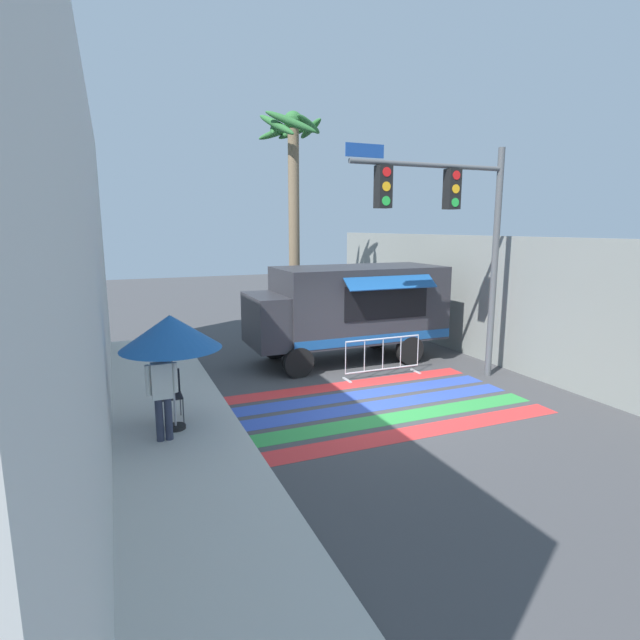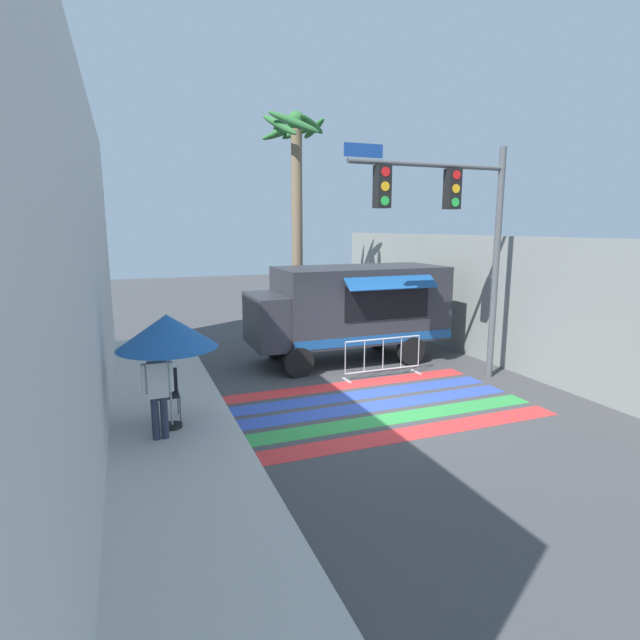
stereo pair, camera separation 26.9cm
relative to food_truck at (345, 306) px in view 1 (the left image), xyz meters
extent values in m
plane|color=#424244|center=(-0.88, -3.44, -1.57)|extent=(60.00, 60.00, 0.00)
cube|color=#B7B5AD|center=(-6.13, -3.44, -1.51)|extent=(4.40, 16.00, 0.12)
cube|color=silver|center=(-6.30, -3.44, 1.56)|extent=(0.25, 16.00, 6.25)
cube|color=gray|center=(3.76, -0.44, 0.19)|extent=(0.20, 16.00, 3.53)
cube|color=red|center=(-0.88, -5.10, -1.57)|extent=(6.40, 0.56, 0.01)
cube|color=green|center=(-0.88, -4.34, -1.57)|extent=(6.40, 0.56, 0.01)
cube|color=#334FB2|center=(-0.88, -3.58, -1.57)|extent=(6.40, 0.56, 0.01)
cube|color=#334FB2|center=(-0.88, -2.82, -1.57)|extent=(6.40, 0.56, 0.01)
cube|color=red|center=(-0.88, -2.06, -1.57)|extent=(6.40, 0.56, 0.01)
cube|color=#2D2D33|center=(0.43, 0.01, 0.08)|extent=(4.67, 2.17, 2.04)
cube|color=#2D2D33|center=(-1.91, 0.01, -0.25)|extent=(1.65, 2.00, 1.37)
cube|color=#1E232D|center=(-2.68, 0.01, 0.10)|extent=(0.06, 1.74, 0.52)
cube|color=black|center=(0.70, -1.10, 0.24)|extent=(2.47, 0.03, 0.92)
cube|color=#194C8C|center=(0.70, -1.30, 0.77)|extent=(2.57, 0.43, 0.31)
cube|color=#194C8C|center=(0.43, -1.09, -0.76)|extent=(4.67, 0.01, 0.24)
cylinder|color=black|center=(-1.77, -0.99, -1.18)|extent=(0.79, 0.22, 0.79)
cylinder|color=black|center=(-1.77, 1.00, -1.18)|extent=(0.79, 0.22, 0.79)
cylinder|color=black|center=(1.52, -0.99, -1.18)|extent=(0.79, 0.22, 0.79)
cylinder|color=black|center=(1.52, 1.00, -1.18)|extent=(0.79, 0.22, 0.79)
cylinder|color=#515456|center=(2.79, -2.71, 1.24)|extent=(0.16, 0.16, 5.62)
cylinder|color=#515456|center=(0.78, -2.71, 3.55)|extent=(4.02, 0.11, 0.11)
cube|color=black|center=(1.38, -2.74, 3.04)|extent=(0.32, 0.28, 0.90)
cylinder|color=red|center=(1.38, -2.88, 3.34)|extent=(0.20, 0.02, 0.20)
cylinder|color=#F2A519|center=(1.38, -2.88, 3.04)|extent=(0.20, 0.02, 0.20)
cylinder|color=green|center=(1.38, -2.88, 2.74)|extent=(0.20, 0.02, 0.20)
cube|color=black|center=(-0.42, -2.74, 3.04)|extent=(0.32, 0.28, 0.90)
cylinder|color=red|center=(-0.42, -2.88, 3.34)|extent=(0.20, 0.02, 0.20)
cylinder|color=#F2A519|center=(-0.42, -2.88, 3.04)|extent=(0.20, 0.02, 0.20)
cylinder|color=green|center=(-0.42, -2.88, 2.74)|extent=(0.20, 0.02, 0.20)
cube|color=navy|center=(-0.88, -2.73, 3.77)|extent=(0.90, 0.02, 0.28)
cylinder|color=black|center=(-5.09, -3.50, -1.42)|extent=(0.36, 0.36, 0.06)
cylinder|color=#B2B2B7|center=(-5.09, -3.50, -0.39)|extent=(0.04, 0.04, 2.12)
cone|color=#1E59A5|center=(-5.09, -3.50, 0.37)|extent=(1.78, 1.78, 0.61)
cylinder|color=#4C4C51|center=(-5.35, -3.29, -1.21)|extent=(0.02, 0.02, 0.47)
cylinder|color=#4C4C51|center=(-4.91, -3.29, -1.21)|extent=(0.02, 0.02, 0.47)
cylinder|color=#4C4C51|center=(-5.35, -2.86, -1.21)|extent=(0.02, 0.02, 0.47)
cylinder|color=#4C4C51|center=(-4.91, -2.86, -1.21)|extent=(0.02, 0.02, 0.47)
cube|color=black|center=(-5.13, -3.08, -0.96)|extent=(0.46, 0.46, 0.03)
cube|color=black|center=(-5.13, -2.86, -0.72)|extent=(0.46, 0.03, 0.45)
cylinder|color=#2D3347|center=(-5.39, -3.94, -1.07)|extent=(0.13, 0.13, 0.76)
cylinder|color=#2D3347|center=(-5.24, -3.94, -1.07)|extent=(0.13, 0.13, 0.76)
cube|color=silver|center=(-5.32, -3.94, -0.37)|extent=(0.34, 0.20, 0.62)
cylinder|color=silver|center=(-5.54, -3.94, -0.34)|extent=(0.09, 0.09, 0.53)
cylinder|color=silver|center=(-5.10, -3.94, -0.34)|extent=(0.09, 0.09, 0.53)
sphere|color=brown|center=(-5.32, -3.94, 0.07)|extent=(0.21, 0.21, 0.21)
cylinder|color=#B7BABF|center=(0.25, -1.74, -0.58)|extent=(2.10, 0.04, 0.04)
cylinder|color=#B7BABF|center=(0.25, -1.74, -1.39)|extent=(2.10, 0.04, 0.04)
cylinder|color=#B7BABF|center=(-0.80, -1.74, -0.99)|extent=(0.02, 0.02, 0.81)
cylinder|color=#B7BABF|center=(-0.28, -1.74, -0.99)|extent=(0.02, 0.02, 0.81)
cylinder|color=#B7BABF|center=(0.25, -1.74, -0.99)|extent=(0.02, 0.02, 0.81)
cylinder|color=#B7BABF|center=(0.77, -1.74, -0.99)|extent=(0.02, 0.02, 0.81)
cylinder|color=#B7BABF|center=(1.30, -1.74, -0.99)|extent=(0.02, 0.02, 0.81)
cube|color=#B7BABF|center=(-0.75, -1.74, -1.56)|extent=(0.06, 0.44, 0.03)
cube|color=#B7BABF|center=(1.25, -1.74, -1.56)|extent=(0.06, 0.44, 0.03)
cylinder|color=#7A664C|center=(-0.27, 3.43, 1.91)|extent=(0.36, 0.36, 6.96)
sphere|color=#2D6B33|center=(-0.27, 3.43, 5.54)|extent=(0.60, 0.60, 0.60)
ellipsoid|color=#2D6B33|center=(0.37, 3.53, 5.37)|extent=(0.44, 1.34, 0.63)
ellipsoid|color=#2D6B33|center=(0.05, 4.00, 5.35)|extent=(1.26, 0.87, 0.67)
ellipsoid|color=#2D6B33|center=(-0.46, 4.26, 5.34)|extent=(1.69, 0.60, 0.85)
ellipsoid|color=#2D6B33|center=(-0.84, 3.65, 5.32)|extent=(0.67, 1.22, 0.73)
ellipsoid|color=#2D6B33|center=(-0.96, 3.04, 5.31)|extent=(0.95, 1.43, 0.92)
ellipsoid|color=#2D6B33|center=(-0.62, 2.67, 5.34)|extent=(1.60, 0.89, 0.83)
ellipsoid|color=#2D6B33|center=(0.06, 2.91, 5.37)|extent=(1.17, 0.88, 0.60)
camera|label=1|loc=(-5.95, -12.48, 2.19)|focal=28.00mm
camera|label=2|loc=(-5.70, -12.58, 2.19)|focal=28.00mm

